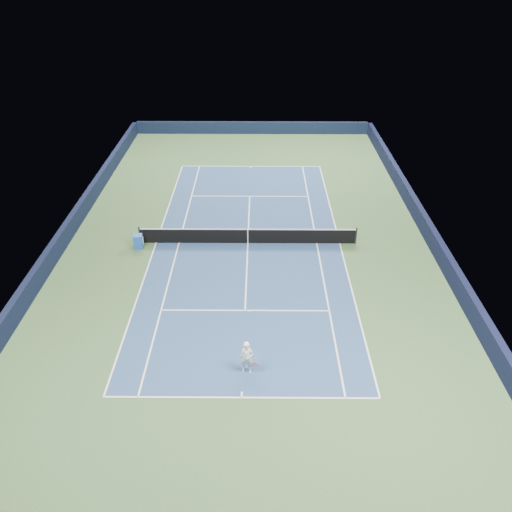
{
  "coord_description": "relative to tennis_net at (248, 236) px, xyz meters",
  "views": [
    {
      "loc": [
        0.67,
        -25.5,
        15.36
      ],
      "look_at": [
        0.51,
        -3.0,
        1.0
      ],
      "focal_mm": 35.0,
      "sensor_mm": 36.0,
      "label": 1
    }
  ],
  "objects": [
    {
      "name": "service_line_near",
      "position": [
        0.0,
        -6.4,
        -0.5
      ],
      "size": [
        8.23,
        0.08,
        0.0
      ],
      "primitive_type": "cube",
      "color": "white",
      "rests_on": "ground"
    },
    {
      "name": "center_mark_near",
      "position": [
        0.0,
        -11.73,
        -0.5
      ],
      "size": [
        0.08,
        0.3,
        0.0
      ],
      "primitive_type": "cube",
      "color": "white",
      "rests_on": "ground"
    },
    {
      "name": "baseline_far",
      "position": [
        0.0,
        11.88,
        -0.5
      ],
      "size": [
        10.97,
        0.08,
        0.0
      ],
      "primitive_type": "cube",
      "color": "white",
      "rests_on": "ground"
    },
    {
      "name": "center_service_line",
      "position": [
        0.0,
        0.0,
        -0.5
      ],
      "size": [
        0.08,
        12.8,
        0.0
      ],
      "primitive_type": "cube",
      "color": "white",
      "rests_on": "ground"
    },
    {
      "name": "wall_far",
      "position": [
        0.0,
        19.82,
        0.05
      ],
      "size": [
        22.0,
        0.35,
        1.1
      ],
      "primitive_type": "cube",
      "color": "#101A32",
      "rests_on": "ground"
    },
    {
      "name": "service_line_far",
      "position": [
        0.0,
        6.4,
        -0.5
      ],
      "size": [
        8.23,
        0.08,
        0.0
      ],
      "primitive_type": "cube",
      "color": "white",
      "rests_on": "ground"
    },
    {
      "name": "wall_right",
      "position": [
        10.82,
        0.0,
        0.05
      ],
      "size": [
        0.35,
        40.0,
        1.1
      ],
      "primitive_type": "cube",
      "color": "black",
      "rests_on": "ground"
    },
    {
      "name": "sideline_doubles_left",
      "position": [
        -5.49,
        0.0,
        -0.5
      ],
      "size": [
        0.08,
        23.77,
        0.0
      ],
      "primitive_type": "cube",
      "color": "white",
      "rests_on": "ground"
    },
    {
      "name": "ground",
      "position": [
        0.0,
        0.0,
        -0.5
      ],
      "size": [
        40.0,
        40.0,
        0.0
      ],
      "primitive_type": "plane",
      "color": "#36542E",
      "rests_on": "ground"
    },
    {
      "name": "center_mark_far",
      "position": [
        0.0,
        11.73,
        -0.5
      ],
      "size": [
        0.08,
        0.3,
        0.0
      ],
      "primitive_type": "cube",
      "color": "white",
      "rests_on": "ground"
    },
    {
      "name": "tennis_player",
      "position": [
        0.19,
        -10.46,
        0.28
      ],
      "size": [
        0.76,
        1.25,
        2.43
      ],
      "color": "white",
      "rests_on": "ground"
    },
    {
      "name": "sideline_singles_right",
      "position": [
        4.12,
        0.0,
        -0.5
      ],
      "size": [
        0.08,
        23.77,
        0.0
      ],
      "primitive_type": "cube",
      "color": "white",
      "rests_on": "ground"
    },
    {
      "name": "wall_left",
      "position": [
        -10.82,
        0.0,
        0.05
      ],
      "size": [
        0.35,
        40.0,
        1.1
      ],
      "primitive_type": "cube",
      "color": "black",
      "rests_on": "ground"
    },
    {
      "name": "baseline_near",
      "position": [
        0.0,
        -11.88,
        -0.5
      ],
      "size": [
        10.97,
        0.08,
        0.0
      ],
      "primitive_type": "cube",
      "color": "white",
      "rests_on": "ground"
    },
    {
      "name": "sideline_doubles_right",
      "position": [
        5.49,
        0.0,
        -0.5
      ],
      "size": [
        0.08,
        23.77,
        0.0
      ],
      "primitive_type": "cube",
      "color": "white",
      "rests_on": "ground"
    },
    {
      "name": "sideline_singles_left",
      "position": [
        -4.12,
        0.0,
        -0.5
      ],
      "size": [
        0.08,
        23.77,
        0.0
      ],
      "primitive_type": "cube",
      "color": "white",
      "rests_on": "ground"
    },
    {
      "name": "tennis_net",
      "position": [
        0.0,
        0.0,
        0.0
      ],
      "size": [
        12.9,
        0.1,
        1.07
      ],
      "color": "black",
      "rests_on": "ground"
    },
    {
      "name": "sponsor_cube",
      "position": [
        -6.4,
        -0.54,
        -0.09
      ],
      "size": [
        0.61,
        0.52,
        0.84
      ],
      "color": "blue",
      "rests_on": "ground"
    },
    {
      "name": "court_surface",
      "position": [
        0.0,
        0.0,
        -0.5
      ],
      "size": [
        10.97,
        23.77,
        0.01
      ],
      "primitive_type": "cube",
      "color": "navy",
      "rests_on": "ground"
    }
  ]
}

